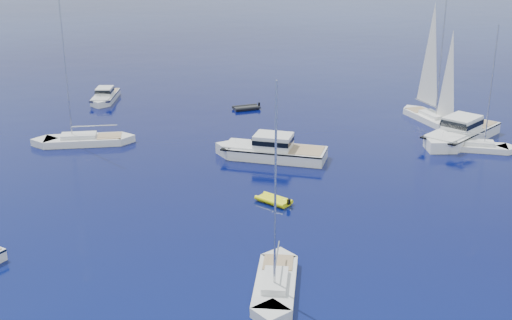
% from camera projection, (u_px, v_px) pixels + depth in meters
% --- Properties ---
extents(motor_cruiser_centre, '(12.68, 5.89, 3.20)m').
position_uv_depth(motor_cruiser_centre, '(271.00, 158.00, 66.87)').
color(motor_cruiser_centre, silver).
rests_on(motor_cruiser_centre, ground).
extents(motor_cruiser_distant, '(11.27, 12.72, 3.43)m').
position_uv_depth(motor_cruiser_distant, '(459.00, 141.00, 72.20)').
color(motor_cruiser_distant, white).
rests_on(motor_cruiser_distant, ground).
extents(motor_cruiser_horizon, '(3.43, 8.99, 2.31)m').
position_uv_depth(motor_cruiser_horizon, '(105.00, 101.00, 88.66)').
color(motor_cruiser_horizon, silver).
rests_on(motor_cruiser_horizon, ground).
extents(sailboat_fore, '(2.79, 9.90, 14.46)m').
position_uv_depth(sailboat_fore, '(275.00, 289.00, 42.74)').
color(sailboat_fore, silver).
rests_on(sailboat_fore, ground).
extents(sailboat_mid_l, '(11.83, 5.42, 16.84)m').
position_uv_depth(sailboat_mid_l, '(84.00, 144.00, 71.22)').
color(sailboat_mid_l, silver).
rests_on(sailboat_mid_l, ground).
extents(sailboat_centre, '(9.46, 3.65, 13.54)m').
position_uv_depth(sailboat_centre, '(474.00, 150.00, 69.31)').
color(sailboat_centre, white).
rests_on(sailboat_centre, ground).
extents(sailboat_sails_r, '(6.96, 10.97, 15.83)m').
position_uv_depth(sailboat_sails_r, '(430.00, 121.00, 79.61)').
color(sailboat_sails_r, white).
rests_on(sailboat_sails_r, ground).
extents(tender_yellow, '(3.63, 3.30, 0.95)m').
position_uv_depth(tender_yellow, '(274.00, 203.00, 56.07)').
color(tender_yellow, '#EDF10E').
rests_on(tender_yellow, ground).
extents(tender_grey_far, '(4.01, 3.27, 0.95)m').
position_uv_depth(tender_grey_far, '(246.00, 109.00, 84.55)').
color(tender_grey_far, black).
rests_on(tender_grey_far, ground).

